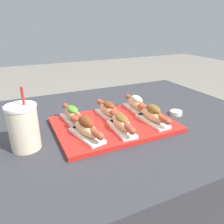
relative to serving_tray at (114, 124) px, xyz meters
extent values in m
cube|color=#333338|center=(0.05, 0.07, -0.38)|extent=(1.32, 0.99, 0.74)
cube|color=red|center=(0.00, 0.00, 0.00)|extent=(0.48, 0.35, 0.02)
cube|color=white|center=(-0.15, -0.07, 0.02)|extent=(0.09, 0.18, 0.01)
ellipsoid|color=#E5C184|center=(-0.15, -0.07, 0.04)|extent=(0.08, 0.15, 0.04)
cylinder|color=#AD472D|center=(-0.15, -0.07, 0.05)|extent=(0.07, 0.18, 0.03)
sphere|color=#AD472D|center=(-0.13, -0.16, 0.05)|extent=(0.03, 0.03, 0.03)
sphere|color=#AD472D|center=(-0.17, 0.02, 0.05)|extent=(0.03, 0.03, 0.03)
ellipsoid|color=brown|center=(-0.15, -0.07, 0.07)|extent=(0.06, 0.09, 0.04)
cube|color=white|center=(-0.01, -0.08, 0.02)|extent=(0.07, 0.17, 0.01)
ellipsoid|color=#E5C184|center=(-0.01, -0.08, 0.04)|extent=(0.06, 0.15, 0.04)
cylinder|color=#AD472D|center=(-0.01, -0.08, 0.05)|extent=(0.04, 0.18, 0.03)
sphere|color=#AD472D|center=(-0.01, -0.17, 0.05)|extent=(0.03, 0.03, 0.03)
sphere|color=#AD472D|center=(0.00, 0.01, 0.05)|extent=(0.03, 0.03, 0.03)
ellipsoid|color=brown|center=(-0.01, -0.08, 0.06)|extent=(0.04, 0.08, 0.02)
cube|color=white|center=(0.15, -0.07, 0.02)|extent=(0.07, 0.17, 0.01)
ellipsoid|color=#E5C184|center=(0.15, -0.07, 0.04)|extent=(0.05, 0.15, 0.04)
cylinder|color=#AD472D|center=(0.15, -0.07, 0.05)|extent=(0.03, 0.18, 0.03)
sphere|color=#AD472D|center=(0.15, -0.16, 0.05)|extent=(0.03, 0.03, 0.03)
sphere|color=#AD472D|center=(0.14, 0.02, 0.05)|extent=(0.03, 0.03, 0.03)
ellipsoid|color=brown|center=(0.15, -0.07, 0.07)|extent=(0.04, 0.08, 0.04)
cube|color=white|center=(-0.15, 0.08, 0.02)|extent=(0.08, 0.17, 0.01)
ellipsoid|color=#E5C184|center=(-0.15, 0.08, 0.04)|extent=(0.06, 0.15, 0.04)
cylinder|color=#AD472D|center=(-0.15, 0.08, 0.05)|extent=(0.04, 0.18, 0.03)
sphere|color=#AD472D|center=(-0.14, -0.01, 0.05)|extent=(0.03, 0.03, 0.03)
sphere|color=#AD472D|center=(-0.16, 0.17, 0.05)|extent=(0.03, 0.03, 0.03)
ellipsoid|color=#5B992D|center=(-0.15, 0.08, 0.06)|extent=(0.05, 0.08, 0.03)
cube|color=white|center=(0.01, 0.07, 0.02)|extent=(0.07, 0.17, 0.01)
ellipsoid|color=#E5C184|center=(0.01, 0.07, 0.04)|extent=(0.06, 0.15, 0.04)
cylinder|color=#AD472D|center=(0.01, 0.07, 0.05)|extent=(0.04, 0.18, 0.03)
sphere|color=#AD472D|center=(0.01, -0.02, 0.05)|extent=(0.03, 0.03, 0.03)
sphere|color=#AD472D|center=(0.00, 0.16, 0.05)|extent=(0.03, 0.03, 0.03)
ellipsoid|color=brown|center=(0.01, 0.07, 0.06)|extent=(0.05, 0.08, 0.03)
cube|color=white|center=(0.16, 0.08, 0.02)|extent=(0.07, 0.17, 0.01)
ellipsoid|color=#E5C184|center=(0.16, 0.08, 0.04)|extent=(0.05, 0.15, 0.04)
cylinder|color=#AD472D|center=(0.16, 0.08, 0.05)|extent=(0.03, 0.18, 0.03)
sphere|color=#AD472D|center=(0.15, -0.01, 0.05)|extent=(0.03, 0.03, 0.03)
sphere|color=#AD472D|center=(0.16, 0.17, 0.05)|extent=(0.03, 0.03, 0.03)
ellipsoid|color=silver|center=(0.16, 0.08, 0.07)|extent=(0.04, 0.08, 0.03)
cylinder|color=white|center=(0.32, -0.01, 0.00)|extent=(0.06, 0.06, 0.02)
cylinder|color=beige|center=(0.32, -0.01, 0.01)|extent=(0.05, 0.05, 0.01)
cylinder|color=beige|center=(-0.35, -0.02, 0.07)|extent=(0.10, 0.10, 0.15)
cylinder|color=white|center=(-0.35, -0.02, 0.14)|extent=(0.10, 0.10, 0.01)
cylinder|color=red|center=(-0.34, -0.02, 0.18)|extent=(0.01, 0.01, 0.06)
camera|label=1|loc=(-0.36, -0.75, 0.40)|focal=35.00mm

